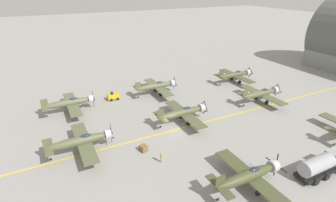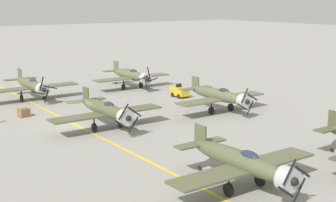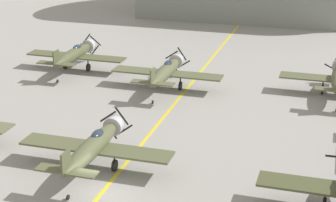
{
  "view_description": "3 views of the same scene",
  "coord_description": "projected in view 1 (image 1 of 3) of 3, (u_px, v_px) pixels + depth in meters",
  "views": [
    {
      "loc": [
        34.79,
        -18.39,
        23.66
      ],
      "look_at": [
        -5.77,
        2.1,
        2.94
      ],
      "focal_mm": 28.0,
      "sensor_mm": 36.0,
      "label": 1
    },
    {
      "loc": [
        19.7,
        44.42,
        12.85
      ],
      "look_at": [
        -5.58,
        8.89,
        3.45
      ],
      "focal_mm": 50.0,
      "sensor_mm": 36.0,
      "label": 2
    },
    {
      "loc": [
        14.55,
        -31.82,
        20.03
      ],
      "look_at": [
        1.71,
        10.65,
        3.35
      ],
      "focal_mm": 60.0,
      "sensor_mm": 36.0,
      "label": 3
    }
  ],
  "objects": [
    {
      "name": "airplane_mid_left",
      "position": [
        157.0,
        86.0,
        59.71
      ],
      "size": [
        12.0,
        9.98,
        3.65
      ],
      "rotation": [
        0.0,
        0.0,
        0.06
      ],
      "color": "#5C6142",
      "rests_on": "ground"
    },
    {
      "name": "tow_tractor",
      "position": [
        113.0,
        96.0,
        57.45
      ],
      "size": [
        1.57,
        2.6,
        1.79
      ],
      "color": "gold",
      "rests_on": "ground"
    },
    {
      "name": "supply_crate_by_tanker",
      "position": [
        144.0,
        148.0,
        40.0
      ],
      "size": [
        1.32,
        1.18,
        0.95
      ],
      "primitive_type": "cube",
      "rotation": [
        0.0,
        0.0,
        0.22
      ],
      "color": "brown",
      "rests_on": "ground"
    },
    {
      "name": "taxiway_stripe",
      "position": [
        172.0,
        131.0,
        45.62
      ],
      "size": [
        0.3,
        160.0,
        0.01
      ],
      "primitive_type": "cube",
      "color": "yellow",
      "rests_on": "ground"
    },
    {
      "name": "airplane_far_left",
      "position": [
        235.0,
        75.0,
        66.95
      ],
      "size": [
        12.0,
        9.98,
        3.65
      ],
      "rotation": [
        0.0,
        0.0,
        0.16
      ],
      "color": "#4C5133",
      "rests_on": "ground"
    },
    {
      "name": "airplane_far_center",
      "position": [
        261.0,
        93.0,
        55.73
      ],
      "size": [
        12.0,
        9.98,
        3.65
      ],
      "rotation": [
        0.0,
        0.0,
        -0.03
      ],
      "color": "#555A3C",
      "rests_on": "ground"
    },
    {
      "name": "airplane_near_center",
      "position": [
        81.0,
        141.0,
        39.12
      ],
      "size": [
        12.0,
        9.98,
        3.74
      ],
      "rotation": [
        0.0,
        0.0,
        -0.27
      ],
      "color": "#585D3E",
      "rests_on": "ground"
    },
    {
      "name": "airplane_mid_right",
      "position": [
        249.0,
        176.0,
        32.09
      ],
      "size": [
        12.0,
        9.98,
        3.8
      ],
      "rotation": [
        0.0,
        0.0,
        -0.21
      ],
      "color": "#44492B",
      "rests_on": "ground"
    },
    {
      "name": "fuel_tanker",
      "position": [
        323.0,
        164.0,
        34.85
      ],
      "size": [
        2.67,
        8.0,
        2.98
      ],
      "color": "black",
      "rests_on": "ground"
    },
    {
      "name": "airplane_mid_center",
      "position": [
        183.0,
        112.0,
        47.61
      ],
      "size": [
        12.0,
        9.98,
        3.65
      ],
      "rotation": [
        0.0,
        0.0,
        0.12
      ],
      "color": "#515738",
      "rests_on": "ground"
    },
    {
      "name": "ground_plane",
      "position": [
        172.0,
        131.0,
        45.62
      ],
      "size": [
        400.0,
        400.0,
        0.0
      ],
      "primitive_type": "plane",
      "color": "gray"
    },
    {
      "name": "airplane_near_left",
      "position": [
        70.0,
        103.0,
        51.42
      ],
      "size": [
        12.0,
        9.98,
        3.77
      ],
      "rotation": [
        0.0,
        0.0,
        0.18
      ],
      "color": "#5D6243",
      "rests_on": "ground"
    },
    {
      "name": "ground_crew_walking",
      "position": [
        161.0,
        157.0,
        37.3
      ],
      "size": [
        0.37,
        0.37,
        1.71
      ],
      "color": "tan",
      "rests_on": "ground"
    }
  ]
}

